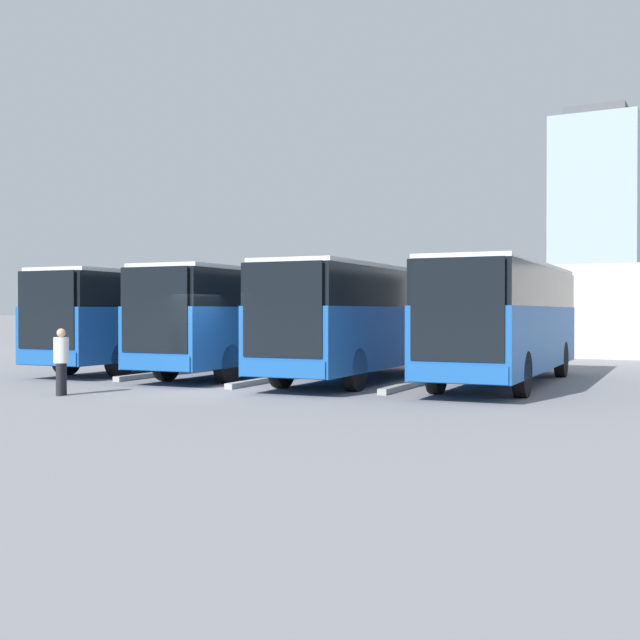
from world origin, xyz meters
The scene contains 11 objects.
ground_plane centered at (0.00, 0.00, 0.00)m, with size 600.00×600.00×0.00m, color gray.
bus_0 centered at (-6.23, -5.14, 1.87)m, with size 2.92×10.67×3.36m.
curb_divider_0 centered at (-4.15, -3.58, 0.07)m, with size 0.24×5.43×0.15m, color #9E9E99.
bus_1 centered at (-2.08, -4.65, 1.87)m, with size 2.92×10.67×3.36m.
curb_divider_1 centered at (0.00, -3.09, 0.07)m, with size 0.24×5.43×0.15m, color #9E9E99.
bus_2 centered at (2.08, -5.02, 1.87)m, with size 2.92×10.67×3.36m.
curb_divider_2 centered at (4.15, -3.46, 0.07)m, with size 0.24×5.43×0.15m, color #9E9E99.
bus_3 centered at (6.23, -5.21, 1.87)m, with size 2.92×10.67×3.36m.
pedestrian centered at (2.64, 2.73, 0.88)m, with size 0.48×0.48×1.63m.
station_building centered at (0.00, -24.90, 2.07)m, with size 44.31×15.12×4.10m.
office_tower centered at (16.94, -179.20, 23.90)m, with size 19.39×19.39×49.00m.
Camera 1 is at (-11.95, 17.12, 2.06)m, focal length 45.00 mm.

